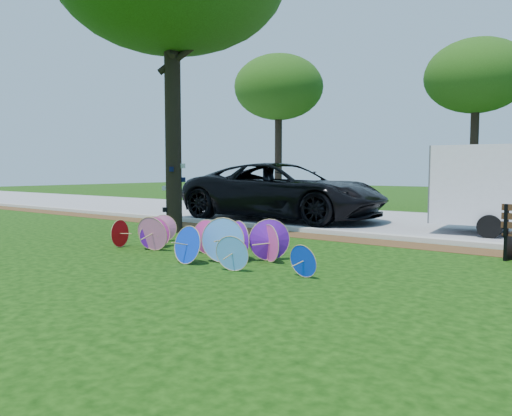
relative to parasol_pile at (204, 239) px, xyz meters
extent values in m
plane|color=black|center=(-0.28, -0.57, -0.37)|extent=(90.00, 90.00, 0.00)
cube|color=#472D16|center=(-0.28, 3.93, -0.36)|extent=(90.00, 1.00, 0.01)
cube|color=#B7B5AD|center=(-0.28, 4.63, -0.31)|extent=(90.00, 0.30, 0.12)
cube|color=gray|center=(-0.28, 8.78, -0.36)|extent=(90.00, 8.00, 0.01)
cylinder|color=black|center=(-3.35, 2.40, 2.58)|extent=(0.44, 0.44, 5.90)
cone|color=red|center=(-2.38, -0.25, -0.05)|extent=(0.25, 0.63, 0.63)
cone|color=#B7277B|center=(-1.61, 0.16, 0.00)|extent=(0.58, 0.82, 0.73)
cone|color=#0831CF|center=(0.26, -0.69, -0.01)|extent=(0.74, 0.33, 0.73)
cone|color=#6013B0|center=(1.35, 0.37, 0.04)|extent=(0.63, 0.69, 0.81)
cone|color=#D06199|center=(-1.39, -0.10, 0.02)|extent=(0.80, 0.42, 0.77)
cone|color=#4B94EF|center=(0.70, -0.22, 0.06)|extent=(0.87, 0.47, 0.86)
cone|color=#D06199|center=(-2.18, 0.91, -0.04)|extent=(0.49, 0.61, 0.66)
cone|color=#4B94EF|center=(1.37, -0.76, -0.05)|extent=(0.65, 0.31, 0.64)
cone|color=#E33E96|center=(1.41, 0.34, -0.01)|extent=(0.70, 0.42, 0.72)
cone|color=#B7277B|center=(-0.16, 0.21, -0.01)|extent=(0.73, 0.19, 0.72)
cone|color=#6013B0|center=(-1.56, 0.00, -0.06)|extent=(0.32, 0.61, 0.61)
cone|color=#0831CF|center=(2.62, -0.47, -0.09)|extent=(0.57, 0.26, 0.56)
cone|color=#6013B0|center=(0.73, 0.13, 0.01)|extent=(0.75, 0.38, 0.76)
imported|color=black|center=(-2.81, 7.06, 0.62)|extent=(7.26, 3.67, 1.97)
cube|color=silver|center=(3.88, 7.23, 0.97)|extent=(3.14, 2.16, 2.68)
cylinder|color=black|center=(-7.34, 13.38, 2.13)|extent=(0.36, 0.36, 5.00)
ellipsoid|color=#1E3F0E|center=(-7.34, 13.38, 5.43)|extent=(4.40, 4.40, 3.20)
cylinder|color=black|center=(1.22, 16.06, 2.13)|extent=(0.36, 0.36, 5.00)
ellipsoid|color=#1E3F0E|center=(1.22, 16.06, 5.43)|extent=(4.40, 4.40, 3.20)
camera|label=1|loc=(6.75, -7.29, 1.37)|focal=35.00mm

